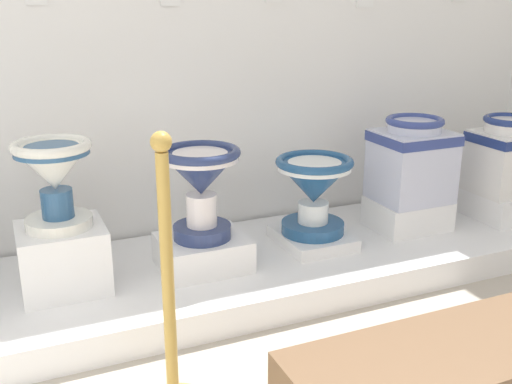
% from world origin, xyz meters
% --- Properties ---
extents(display_platform, '(3.48, 0.90, 0.14)m').
position_xyz_m(display_platform, '(2.00, 2.46, 0.07)').
color(display_platform, white).
rests_on(display_platform, ground_plane).
extents(plinth_block_central_ornate, '(0.35, 0.33, 0.28)m').
position_xyz_m(plinth_block_central_ornate, '(1.11, 2.46, 0.28)').
color(plinth_block_central_ornate, white).
rests_on(plinth_block_central_ornate, display_platform).
extents(antique_toilet_central_ornate, '(0.32, 0.32, 0.37)m').
position_xyz_m(antique_toilet_central_ornate, '(1.11, 2.46, 0.65)').
color(antique_toilet_central_ornate, white).
rests_on(antique_toilet_central_ornate, plinth_block_central_ornate).
extents(plinth_block_broad_patterned, '(0.39, 0.33, 0.15)m').
position_xyz_m(plinth_block_broad_patterned, '(1.72, 2.42, 0.21)').
color(plinth_block_broad_patterned, white).
rests_on(plinth_block_broad_patterned, display_platform).
extents(antique_toilet_broad_patterned, '(0.36, 0.36, 0.42)m').
position_xyz_m(antique_toilet_broad_patterned, '(1.72, 2.42, 0.56)').
color(antique_toilet_broad_patterned, navy).
rests_on(antique_toilet_broad_patterned, plinth_block_broad_patterned).
extents(plinth_block_slender_white, '(0.33, 0.39, 0.06)m').
position_xyz_m(plinth_block_slender_white, '(2.31, 2.47, 0.17)').
color(plinth_block_slender_white, white).
rests_on(plinth_block_slender_white, display_platform).
extents(antique_toilet_slender_white, '(0.38, 0.38, 0.39)m').
position_xyz_m(antique_toilet_slender_white, '(2.31, 2.47, 0.45)').
color(antique_toilet_slender_white, '#235080').
rests_on(antique_toilet_slender_white, plinth_block_slender_white).
extents(plinth_block_rightmost, '(0.39, 0.31, 0.16)m').
position_xyz_m(plinth_block_rightmost, '(2.89, 2.46, 0.22)').
color(plinth_block_rightmost, white).
rests_on(plinth_block_rightmost, display_platform).
extents(antique_toilet_rightmost, '(0.38, 0.33, 0.44)m').
position_xyz_m(antique_toilet_rightmost, '(2.89, 2.46, 0.53)').
color(antique_toilet_rightmost, silver).
rests_on(antique_toilet_rightmost, plinth_block_rightmost).
extents(plinth_block_squat_floral, '(0.33, 0.36, 0.15)m').
position_xyz_m(plinth_block_squat_floral, '(3.47, 2.40, 0.21)').
color(plinth_block_squat_floral, white).
rests_on(plinth_block_squat_floral, display_platform).
extents(antique_toilet_squat_floral, '(0.35, 0.31, 0.42)m').
position_xyz_m(antique_toilet_squat_floral, '(3.47, 2.40, 0.50)').
color(antique_toilet_squat_floral, white).
rests_on(antique_toilet_squat_floral, plinth_block_squat_floral).
extents(stanchion_post_near_left, '(0.28, 0.28, 0.96)m').
position_xyz_m(stanchion_post_near_left, '(1.35, 1.65, 0.26)').
color(stanchion_post_near_left, gold).
rests_on(stanchion_post_near_left, ground_plane).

